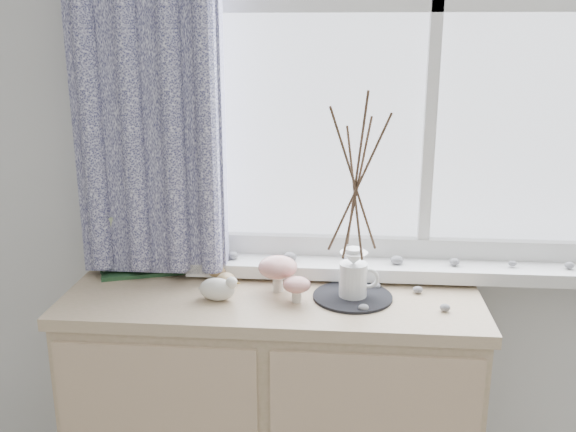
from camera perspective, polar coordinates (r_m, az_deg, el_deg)
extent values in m
cube|color=white|center=(1.98, 3.66, 7.89)|extent=(4.00, 0.04, 2.60)
cube|color=silver|center=(1.97, 13.05, 17.72)|extent=(1.30, 0.01, 1.40)
cube|color=white|center=(2.02, 11.96, -4.59)|extent=(1.45, 0.16, 0.04)
cube|color=tan|center=(2.08, -1.32, -18.20)|extent=(1.17, 0.43, 0.81)
cube|color=tan|center=(1.88, -1.40, -7.41)|extent=(1.20, 0.45, 0.03)
cylinder|color=beige|center=(1.87, -0.91, -5.68)|extent=(0.03, 0.03, 0.07)
ellipsoid|color=#AC1A05|center=(1.86, -0.91, -4.57)|extent=(0.11, 0.11, 0.06)
cylinder|color=beige|center=(1.81, 0.78, -6.90)|extent=(0.03, 0.03, 0.05)
ellipsoid|color=#AC1A05|center=(1.80, 0.78, -6.12)|extent=(0.08, 0.08, 0.04)
ellipsoid|color=tan|center=(1.91, -5.54, -5.64)|extent=(0.05, 0.04, 0.07)
ellipsoid|color=tan|center=(1.98, -6.32, -4.85)|extent=(0.05, 0.04, 0.07)
cylinder|color=black|center=(1.85, 5.76, -7.15)|extent=(0.23, 0.23, 0.01)
cylinder|color=white|center=(1.83, 5.80, -5.64)|extent=(0.09, 0.09, 0.10)
cone|color=white|center=(1.81, 5.86, -3.75)|extent=(0.08, 0.08, 0.04)
cylinder|color=white|center=(1.80, 5.88, -3.22)|extent=(0.05, 0.05, 0.02)
torus|color=white|center=(1.83, 7.19, -5.53)|extent=(0.06, 0.02, 0.06)
ellipsoid|color=gray|center=(1.77, 6.74, -8.12)|extent=(0.03, 0.03, 0.02)
ellipsoid|color=gray|center=(1.91, 7.81, -6.18)|extent=(0.03, 0.03, 0.02)
ellipsoid|color=gray|center=(1.81, 13.78, -7.93)|extent=(0.03, 0.03, 0.02)
ellipsoid|color=gray|center=(1.95, 4.21, -5.66)|extent=(0.03, 0.03, 0.02)
ellipsoid|color=gray|center=(1.91, 11.46, -6.46)|extent=(0.03, 0.03, 0.02)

